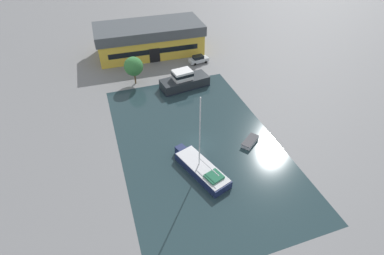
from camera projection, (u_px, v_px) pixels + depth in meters
ground_plane at (198, 144)px, 46.98m from camera, size 440.00×440.00×0.00m
water_canal at (198, 144)px, 46.98m from camera, size 24.05×39.27×0.01m
warehouse_building at (149, 39)px, 70.58m from camera, size 25.01×11.73×6.88m
quay_tree_near_building at (134, 66)px, 59.03m from camera, size 3.78×3.78×5.70m
parked_car at (199, 59)px, 67.93m from camera, size 4.64×2.30×1.78m
sailboat_moored at (201, 169)px, 41.85m from camera, size 5.76×10.42×12.33m
motor_cruiser at (184, 81)px, 59.41m from camera, size 10.09×5.17×3.72m
small_dinghy at (250, 142)px, 46.82m from camera, size 3.68×3.25×0.69m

